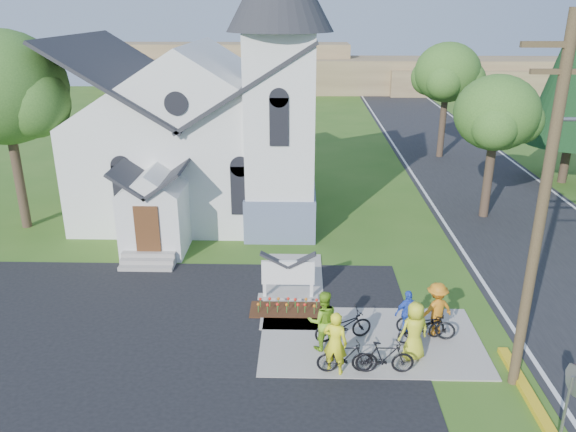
{
  "coord_description": "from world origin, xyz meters",
  "views": [
    {
      "loc": [
        -0.75,
        -14.9,
        10.03
      ],
      "look_at": [
        -1.25,
        5.0,
        2.54
      ],
      "focal_mm": 35.0,
      "sensor_mm": 36.0,
      "label": 1
    }
  ],
  "objects_px": {
    "church_sign": "(288,273)",
    "cyclist_2": "(408,312)",
    "cyclist_0": "(335,343)",
    "bike_2": "(421,328)",
    "bike_3": "(385,357)",
    "bike_0": "(343,325)",
    "cyclist_3": "(436,309)",
    "cyclist_4": "(414,331)",
    "cyclist_1": "(323,321)",
    "bike_1": "(345,357)",
    "stop_sign": "(571,392)",
    "bike_4": "(426,323)",
    "utility_pole": "(545,203)"
  },
  "relations": [
    {
      "from": "bike_2",
      "to": "cyclist_2",
      "type": "bearing_deg",
      "value": 23.68
    },
    {
      "from": "cyclist_0",
      "to": "bike_1",
      "type": "distance_m",
      "value": 0.57
    },
    {
      "from": "bike_0",
      "to": "bike_2",
      "type": "height_order",
      "value": "bike_0"
    },
    {
      "from": "cyclist_1",
      "to": "bike_3",
      "type": "bearing_deg",
      "value": 135.37
    },
    {
      "from": "cyclist_2",
      "to": "cyclist_4",
      "type": "height_order",
      "value": "cyclist_4"
    },
    {
      "from": "cyclist_4",
      "to": "bike_0",
      "type": "bearing_deg",
      "value": -41.8
    },
    {
      "from": "cyclist_0",
      "to": "cyclist_2",
      "type": "distance_m",
      "value": 3.23
    },
    {
      "from": "stop_sign",
      "to": "cyclist_3",
      "type": "xyz_separation_m",
      "value": [
        -1.86,
        5.05,
        -0.81
      ]
    },
    {
      "from": "cyclist_0",
      "to": "cyclist_4",
      "type": "relative_size",
      "value": 1.05
    },
    {
      "from": "bike_0",
      "to": "cyclist_3",
      "type": "bearing_deg",
      "value": -101.13
    },
    {
      "from": "bike_4",
      "to": "cyclist_2",
      "type": "bearing_deg",
      "value": 85.31
    },
    {
      "from": "cyclist_0",
      "to": "bike_0",
      "type": "xyz_separation_m",
      "value": [
        0.36,
        1.72,
        -0.48
      ]
    },
    {
      "from": "cyclist_3",
      "to": "bike_4",
      "type": "distance_m",
      "value": 0.55
    },
    {
      "from": "bike_2",
      "to": "bike_3",
      "type": "bearing_deg",
      "value": 120.81
    },
    {
      "from": "bike_0",
      "to": "bike_3",
      "type": "xyz_separation_m",
      "value": [
        1.08,
        -1.72,
        0.01
      ]
    },
    {
      "from": "bike_1",
      "to": "cyclist_4",
      "type": "height_order",
      "value": "cyclist_4"
    },
    {
      "from": "cyclist_1",
      "to": "bike_4",
      "type": "distance_m",
      "value": 3.43
    },
    {
      "from": "bike_2",
      "to": "cyclist_0",
      "type": "bearing_deg",
      "value": 100.98
    },
    {
      "from": "bike_0",
      "to": "bike_3",
      "type": "height_order",
      "value": "bike_3"
    },
    {
      "from": "cyclist_2",
      "to": "bike_3",
      "type": "relative_size",
      "value": 0.9
    },
    {
      "from": "stop_sign",
      "to": "bike_0",
      "type": "distance_m",
      "value": 6.86
    },
    {
      "from": "bike_3",
      "to": "cyclist_0",
      "type": "bearing_deg",
      "value": 89.12
    },
    {
      "from": "church_sign",
      "to": "cyclist_0",
      "type": "distance_m",
      "value": 4.63
    },
    {
      "from": "cyclist_4",
      "to": "bike_4",
      "type": "relative_size",
      "value": 1.0
    },
    {
      "from": "cyclist_3",
      "to": "bike_4",
      "type": "relative_size",
      "value": 0.99
    },
    {
      "from": "cyclist_1",
      "to": "bike_3",
      "type": "height_order",
      "value": "cyclist_1"
    },
    {
      "from": "church_sign",
      "to": "bike_2",
      "type": "height_order",
      "value": "church_sign"
    },
    {
      "from": "cyclist_0",
      "to": "bike_4",
      "type": "relative_size",
      "value": 1.06
    },
    {
      "from": "stop_sign",
      "to": "bike_3",
      "type": "height_order",
      "value": "stop_sign"
    },
    {
      "from": "stop_sign",
      "to": "bike_0",
      "type": "xyz_separation_m",
      "value": [
        -4.82,
        4.72,
        -1.23
      ]
    },
    {
      "from": "cyclist_4",
      "to": "cyclist_0",
      "type": "bearing_deg",
      "value": 1.11
    },
    {
      "from": "bike_3",
      "to": "bike_0",
      "type": "bearing_deg",
      "value": 31.37
    },
    {
      "from": "cyclist_2",
      "to": "cyclist_4",
      "type": "distance_m",
      "value": 1.36
    },
    {
      "from": "bike_1",
      "to": "bike_3",
      "type": "xyz_separation_m",
      "value": [
        1.14,
        0.0,
        0.01
      ]
    },
    {
      "from": "cyclist_4",
      "to": "stop_sign",
      "type": "bearing_deg",
      "value": 110.15
    },
    {
      "from": "bike_3",
      "to": "bike_2",
      "type": "bearing_deg",
      "value": -39.9
    },
    {
      "from": "bike_2",
      "to": "cyclist_4",
      "type": "height_order",
      "value": "cyclist_4"
    },
    {
      "from": "bike_0",
      "to": "cyclist_1",
      "type": "height_order",
      "value": "cyclist_1"
    },
    {
      "from": "church_sign",
      "to": "cyclist_3",
      "type": "height_order",
      "value": "cyclist_3"
    },
    {
      "from": "cyclist_0",
      "to": "cyclist_3",
      "type": "distance_m",
      "value": 3.9
    },
    {
      "from": "stop_sign",
      "to": "cyclist_2",
      "type": "bearing_deg",
      "value": 118.23
    },
    {
      "from": "bike_2",
      "to": "utility_pole",
      "type": "bearing_deg",
      "value": -151.41
    },
    {
      "from": "cyclist_3",
      "to": "bike_1",
      "type": "bearing_deg",
      "value": 12.39
    },
    {
      "from": "church_sign",
      "to": "cyclist_2",
      "type": "bearing_deg",
      "value": -30.53
    },
    {
      "from": "utility_pole",
      "to": "cyclist_1",
      "type": "relative_size",
      "value": 5.14
    },
    {
      "from": "cyclist_0",
      "to": "bike_2",
      "type": "distance_m",
      "value": 3.34
    },
    {
      "from": "church_sign",
      "to": "cyclist_2",
      "type": "distance_m",
      "value": 4.53
    },
    {
      "from": "bike_3",
      "to": "bike_1",
      "type": "bearing_deg",
      "value": 89.12
    },
    {
      "from": "bike_1",
      "to": "cyclist_0",
      "type": "bearing_deg",
      "value": 87.75
    },
    {
      "from": "stop_sign",
      "to": "bike_3",
      "type": "xyz_separation_m",
      "value": [
        -3.74,
        3.0,
        -1.22
      ]
    }
  ]
}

